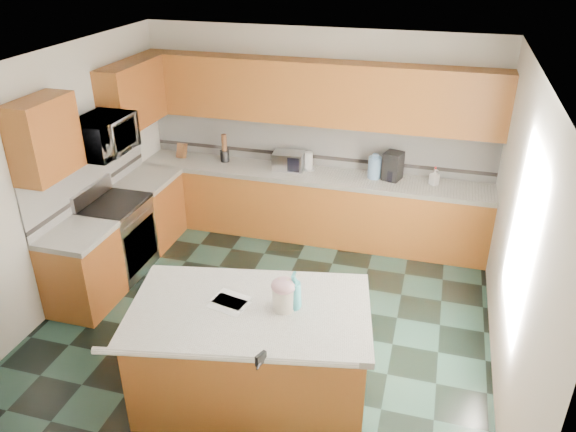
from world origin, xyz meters
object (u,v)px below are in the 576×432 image
(island_top, at_px, (250,311))
(knife_block, at_px, (182,151))
(soap_bottle_island, at_px, (294,291))
(toaster_oven, at_px, (289,161))
(island_base, at_px, (251,354))
(treat_jar, at_px, (284,299))
(coffee_maker, at_px, (393,166))

(island_top, bearing_deg, knife_block, 112.83)
(soap_bottle_island, bearing_deg, toaster_oven, 108.21)
(island_base, relative_size, treat_jar, 9.71)
(island_top, height_order, coffee_maker, coffee_maker)
(treat_jar, relative_size, knife_block, 0.97)
(soap_bottle_island, distance_m, toaster_oven, 3.06)
(island_top, xyz_separation_m, treat_jar, (0.28, 0.07, 0.13))
(island_base, xyz_separation_m, coffee_maker, (0.84, 3.07, 0.67))
(treat_jar, height_order, knife_block, knife_block)
(soap_bottle_island, height_order, coffee_maker, coffee_maker)
(coffee_maker, bearing_deg, knife_block, -162.95)
(knife_block, bearing_deg, soap_bottle_island, -43.91)
(soap_bottle_island, bearing_deg, coffee_maker, 82.46)
(coffee_maker, bearing_deg, toaster_oven, -162.28)
(island_base, distance_m, coffee_maker, 3.25)
(island_top, xyz_separation_m, soap_bottle_island, (0.35, 0.10, 0.20))
(island_base, height_order, island_top, island_top)
(soap_bottle_island, height_order, knife_block, soap_bottle_island)
(coffee_maker, bearing_deg, soap_bottle_island, -82.80)
(soap_bottle_island, distance_m, coffee_maker, 3.00)
(soap_bottle_island, xyz_separation_m, knife_block, (-2.40, 2.93, -0.07))
(treat_jar, relative_size, soap_bottle_island, 0.57)
(knife_block, bearing_deg, coffee_maker, 7.41)
(treat_jar, height_order, coffee_maker, coffee_maker)
(island_base, height_order, soap_bottle_island, soap_bottle_island)
(treat_jar, xyz_separation_m, knife_block, (-2.32, 2.97, 0.00))
(island_base, relative_size, coffee_maker, 5.38)
(island_top, bearing_deg, coffee_maker, 63.62)
(island_base, height_order, knife_block, knife_block)
(island_top, xyz_separation_m, toaster_oven, (-0.51, 3.04, 0.14))
(knife_block, xyz_separation_m, toaster_oven, (1.53, 0.00, 0.01))
(soap_bottle_island, bearing_deg, treat_jar, -156.51)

